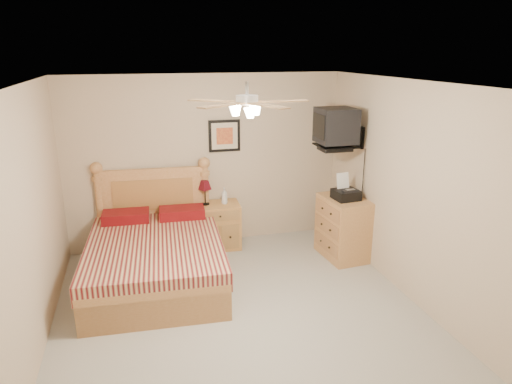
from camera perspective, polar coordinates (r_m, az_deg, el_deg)
The scene contains 17 objects.
floor at distance 5.13m, azimuth -1.54°, elevation -15.78°, with size 4.50×4.50×0.00m, color #9D998E.
ceiling at distance 4.31m, azimuth -1.81°, elevation 13.29°, with size 4.00×4.50×0.04m, color white.
wall_back at distance 6.69m, azimuth -6.21°, elevation 3.80°, with size 4.00×0.04×2.50m, color #C6AF92.
wall_front at distance 2.67m, azimuth 10.39°, elevation -18.51°, with size 4.00×0.04×2.50m, color #C6AF92.
wall_left at distance 4.57m, azimuth -26.90°, elevation -4.49°, with size 0.04×4.50×2.50m, color #C6AF92.
wall_right at distance 5.38m, azimuth 19.53°, elevation -0.49°, with size 0.04×4.50×2.50m, color #C6AF92.
bed at distance 5.72m, azimuth -12.67°, elevation -4.97°, with size 1.59×2.09×1.35m, color #BB7941, non-canonical shape.
nightstand at distance 6.75m, azimuth -4.72°, elevation -4.18°, with size 0.62×0.46×0.67m, color #BA7437.
table_lamp at distance 6.59m, azimuth -6.39°, elevation -0.06°, with size 0.19×0.19×0.36m, color #4F0A14, non-canonical shape.
lotion_bottle at distance 6.61m, azimuth -3.97°, elevation -0.47°, with size 0.09×0.09×0.24m, color white.
framed_picture at distance 6.64m, azimuth -3.97°, elevation 7.02°, with size 0.46×0.04×0.46m, color black.
dresser at distance 6.50m, azimuth 10.84°, elevation -4.40°, with size 0.51×0.73×0.87m, color #AB7142.
fax_machine at distance 6.26m, azimuth 11.24°, elevation 0.61°, with size 0.32×0.34×0.34m, color black, non-canonical shape.
magazine_lower at distance 6.60m, azimuth 9.99°, elevation 0.09°, with size 0.19×0.26×0.02m, color #B4A68D.
magazine_upper at distance 6.61m, azimuth 10.20°, elevation 0.32°, with size 0.20×0.27×0.02m, color gray.
wall_tv at distance 6.25m, azimuth 11.22°, elevation 7.85°, with size 0.56×0.46×0.58m, color black, non-canonical shape.
ceiling_fan at distance 4.13m, azimuth -1.14°, elevation 11.17°, with size 1.14×1.14×0.28m, color white, non-canonical shape.
Camera 1 is at (-1.00, -4.18, 2.80)m, focal length 32.00 mm.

